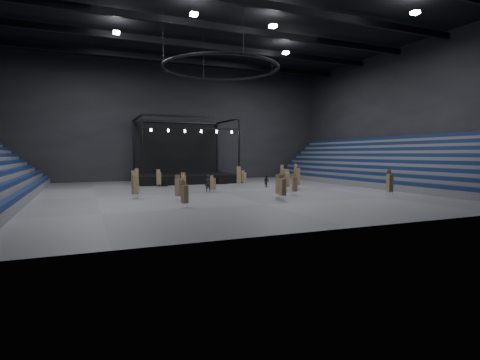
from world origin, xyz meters
name	(u,v)px	position (x,y,z in m)	size (l,w,h in m)	color
floor	(221,192)	(0.00, 0.00, 0.00)	(50.00, 50.00, 0.00)	#48484A
ceiling	(221,19)	(0.00, 0.00, 18.00)	(50.00, 42.00, 0.20)	black
wall_back	(176,123)	(0.00, 21.00, 9.00)	(50.00, 0.20, 18.00)	black
wall_front	(354,62)	(0.00, -21.00, 9.00)	(50.00, 0.20, 18.00)	black
wall_right	(401,116)	(25.00, 0.00, 9.00)	(0.20, 42.00, 18.00)	black
bleachers_right	(387,172)	(22.94, 0.00, 1.73)	(7.20, 40.00, 6.40)	#504F52
stage	(184,172)	(0.00, 16.24, 1.45)	(14.00, 10.00, 9.20)	black
truss_ring	(221,68)	(0.00, 0.00, 13.00)	(12.30, 12.30, 5.15)	black
roof_girders	(221,27)	(0.00, 0.00, 17.20)	(49.00, 30.35, 0.70)	black
floodlights	(235,20)	(0.00, -4.00, 16.60)	(28.60, 16.60, 0.25)	white
flight_case_left	(162,183)	(-4.37, 9.84, 0.40)	(1.21, 0.60, 0.81)	black
flight_case_mid	(211,182)	(1.59, 8.49, 0.41)	(1.22, 0.61, 0.81)	black
flight_case_right	(222,181)	(3.83, 10.19, 0.40)	(1.20, 0.60, 0.80)	black
chair_stack_0	(185,194)	(-6.48, -9.74, 1.06)	(0.55, 0.55, 2.03)	silver
chair_stack_1	(159,178)	(-5.15, 8.01, 1.17)	(0.51, 0.51, 2.22)	silver
chair_stack_2	(239,176)	(4.34, 5.52, 1.32)	(0.66, 0.66, 2.53)	silver
chair_stack_3	(279,185)	(3.38, -6.53, 1.12)	(0.51, 0.51, 2.16)	silver
chair_stack_4	(294,184)	(5.72, -5.48, 1.13)	(0.53, 0.53, 2.14)	silver
chair_stack_5	(390,183)	(14.00, -9.59, 1.30)	(0.52, 0.52, 2.55)	silver
chair_stack_6	(135,184)	(-9.21, -2.24, 1.32)	(0.61, 0.61, 2.58)	silver
chair_stack_7	(244,177)	(6.11, 8.01, 1.03)	(0.58, 0.58, 1.92)	silver
chair_stack_8	(287,179)	(7.39, -1.15, 1.26)	(0.65, 0.65, 2.39)	silver
chair_stack_9	(213,183)	(-0.96, -0.09, 0.98)	(0.55, 0.55, 1.84)	silver
chair_stack_10	(283,177)	(7.34, -0.37, 1.47)	(0.72, 0.72, 2.85)	silver
chair_stack_11	(297,176)	(9.61, 0.43, 1.48)	(0.69, 0.69, 2.92)	silver
chair_stack_12	(283,187)	(2.83, -8.28, 1.18)	(0.51, 0.51, 2.26)	silver
chair_stack_13	(184,183)	(-4.10, 0.02, 1.15)	(0.50, 0.50, 2.19)	silver
chair_stack_14	(137,179)	(-8.00, 6.02, 1.25)	(0.53, 0.53, 2.46)	silver
chair_stack_15	(179,187)	(-5.92, -5.67, 1.22)	(0.72, 0.72, 2.27)	silver
man_center	(208,183)	(-1.11, 1.15, 0.91)	(0.67, 0.44, 1.82)	black
crew_member	(267,181)	(7.23, 3.61, 0.74)	(0.72, 0.56, 1.48)	black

